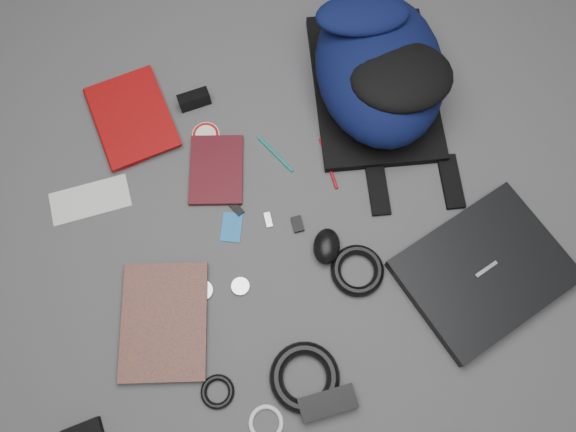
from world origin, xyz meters
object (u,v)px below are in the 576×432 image
object	(u,v)px
compact_camera	(194,100)
power_brick	(328,403)
dvd_case	(216,170)
mouse	(327,246)
laptop	(484,271)
textbook_red	(97,131)
comic_book	(121,323)
backpack	(379,67)

from	to	relation	value
compact_camera	power_brick	world-z (taller)	compact_camera
dvd_case	mouse	xyz separation A→B (m)	(0.21, -0.30, 0.02)
laptop	dvd_case	xyz separation A→B (m)	(-0.57, 0.48, -0.01)
mouse	textbook_red	bearing A→B (deg)	158.76
laptop	compact_camera	distance (m)	0.90
textbook_red	mouse	bearing A→B (deg)	-51.25
laptop	power_brick	world-z (taller)	laptop
laptop	textbook_red	world-z (taller)	laptop
compact_camera	comic_book	bearing A→B (deg)	-123.99
backpack	mouse	distance (m)	0.50
laptop	textbook_red	size ratio (longest dim) A/B	1.44
comic_book	backpack	bearing A→B (deg)	43.70
laptop	textbook_red	xyz separation A→B (m)	(-0.85, 0.69, -0.00)
mouse	laptop	bearing A→B (deg)	-2.13
backpack	dvd_case	xyz separation A→B (m)	(-0.49, -0.11, -0.10)
comic_book	compact_camera	bearing A→B (deg)	74.76
textbook_red	comic_book	world-z (taller)	textbook_red
backpack	mouse	bearing A→B (deg)	-112.49
comic_book	power_brick	world-z (taller)	power_brick
laptop	compact_camera	world-z (taller)	compact_camera
laptop	comic_book	distance (m)	0.91
laptop	power_brick	xyz separation A→B (m)	(-0.48, -0.18, -0.00)
mouse	power_brick	size ratio (longest dim) A/B	0.71
laptop	dvd_case	distance (m)	0.74
textbook_red	dvd_case	world-z (taller)	textbook_red
compact_camera	power_brick	bearing A→B (deg)	-86.59
textbook_red	compact_camera	bearing A→B (deg)	-4.05
dvd_case	compact_camera	xyz separation A→B (m)	(-0.00, 0.22, 0.02)
comic_book	mouse	xyz separation A→B (m)	(0.54, 0.03, 0.01)
comic_book	compact_camera	world-z (taller)	compact_camera
backpack	laptop	xyz separation A→B (m)	(0.07, -0.58, -0.09)
backpack	power_brick	distance (m)	0.87
comic_book	power_brick	distance (m)	0.54
mouse	power_brick	world-z (taller)	mouse
textbook_red	mouse	world-z (taller)	mouse
dvd_case	mouse	world-z (taller)	mouse
textbook_red	power_brick	world-z (taller)	power_brick
backpack	mouse	size ratio (longest dim) A/B	5.54
comic_book	dvd_case	size ratio (longest dim) A/B	1.45
laptop	mouse	size ratio (longest dim) A/B	4.09
textbook_red	dvd_case	size ratio (longest dim) A/B	1.36
dvd_case	compact_camera	bearing A→B (deg)	107.85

